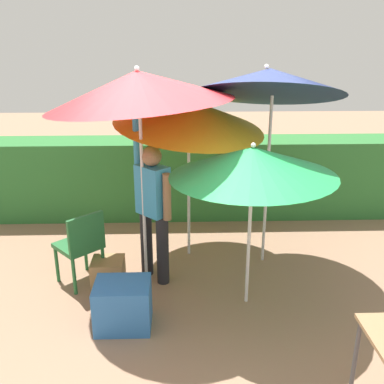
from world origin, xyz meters
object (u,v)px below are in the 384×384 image
umbrella_navy (253,162)px  cooler_box (123,305)px  person_vendor (153,204)px  crate_cardboard (108,272)px  chair_plastic (81,244)px  umbrella_rainbow (269,82)px  umbrella_yellow (138,88)px  umbrella_orange (190,114)px

umbrella_navy → cooler_box: (-1.27, -0.38, -1.33)m
person_vendor → crate_cardboard: size_ratio=5.22×
umbrella_navy → chair_plastic: 2.14m
umbrella_rainbow → crate_cardboard: 2.81m
chair_plastic → person_vendor: bearing=7.4°
umbrella_yellow → person_vendor: umbrella_yellow is taller
umbrella_navy → person_vendor: bearing=152.7°
umbrella_yellow → umbrella_navy: bearing=-23.1°
umbrella_rainbow → cooler_box: bearing=-140.4°
umbrella_yellow → cooler_box: bearing=-100.6°
umbrella_rainbow → crate_cardboard: umbrella_rainbow is taller
chair_plastic → cooler_box: size_ratio=1.66×
person_vendor → umbrella_navy: bearing=-27.3°
person_vendor → chair_plastic: person_vendor is taller
umbrella_navy → cooler_box: umbrella_navy is taller
umbrella_navy → chair_plastic: bearing=167.2°
umbrella_orange → cooler_box: bearing=-114.8°
umbrella_rainbow → umbrella_navy: 1.17m
chair_plastic → cooler_box: (0.54, -0.79, -0.27)m
umbrella_navy → cooler_box: 1.88m
umbrella_orange → chair_plastic: 1.95m
cooler_box → chair_plastic: bearing=124.4°
chair_plastic → crate_cardboard: (0.28, -0.02, -0.35)m
chair_plastic → umbrella_orange: bearing=30.0°
umbrella_navy → chair_plastic: umbrella_navy is taller
umbrella_yellow → crate_cardboard: 2.10m
crate_cardboard → person_vendor: bearing=13.9°
umbrella_yellow → chair_plastic: (-0.70, -0.06, -1.70)m
person_vendor → umbrella_orange: bearing=54.9°
umbrella_yellow → umbrella_navy: (1.11, -0.47, -0.65)m
umbrella_rainbow → person_vendor: size_ratio=1.40×
person_vendor → chair_plastic: size_ratio=2.11×
umbrella_orange → umbrella_navy: size_ratio=1.24×
umbrella_rainbow → cooler_box: size_ratio=4.90×
umbrella_navy → person_vendor: size_ratio=0.93×
umbrella_orange → chair_plastic: bearing=-150.0°
crate_cardboard → umbrella_orange: bearing=37.7°
cooler_box → umbrella_rainbow: bearing=39.6°
umbrella_orange → crate_cardboard: (-0.96, -0.74, -1.68)m
umbrella_navy → cooler_box: size_ratio=3.26×
umbrella_yellow → umbrella_navy: umbrella_yellow is taller
umbrella_rainbow → crate_cardboard: bearing=-163.8°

